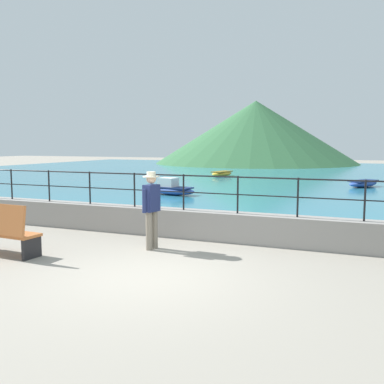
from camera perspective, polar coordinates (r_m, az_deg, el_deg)
The scene contains 10 objects.
ground_plane at distance 7.86m, azimuth -5.70°, elevation -11.05°, with size 120.00×120.00×0.00m, color gray.
promenade_wall at distance 10.62m, azimuth 2.39°, elevation -4.46°, with size 20.00×0.56×0.70m, color gray.
railing at distance 10.48m, azimuth 2.42°, elevation 0.70°, with size 18.44×0.04×0.90m.
lake_water at distance 32.73m, azimuth 15.96°, elevation 2.12°, with size 64.00×44.32×0.06m, color teal.
hill_main at distance 51.70m, azimuth 8.47°, elevation 7.88°, with size 23.92×23.92×7.43m, color #33663D.
bench_main at distance 9.93m, azimuth -24.26°, elevation -4.57°, with size 1.73×0.66×1.13m.
person_walking at distance 9.55m, azimuth -5.43°, elevation -1.89°, with size 0.38×0.56×1.75m.
boat_0 at distance 19.41m, azimuth -2.73°, elevation 0.43°, with size 2.42×1.29×0.76m.
boat_1 at distance 30.54m, azimuth 4.02°, elevation 2.48°, with size 1.35×2.44×0.36m.
boat_4 at distance 24.68m, azimuth 21.89°, elevation 1.09°, with size 1.91×2.45×0.36m.
Camera 1 is at (3.53, -6.62, 2.36)m, focal length 39.93 mm.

